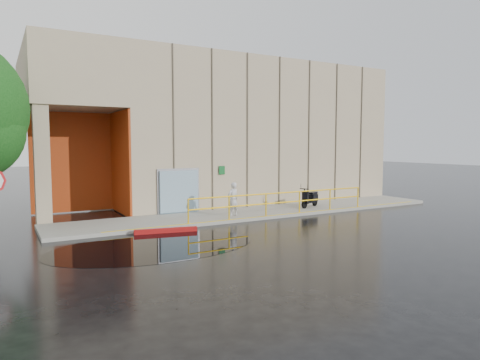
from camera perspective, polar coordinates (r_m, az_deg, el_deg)
name	(u,v)px	position (r m, az deg, el deg)	size (l,w,h in m)	color
ground	(237,241)	(15.19, -0.46, -8.09)	(120.00, 120.00, 0.00)	black
sidewalk	(263,212)	(20.99, 3.05, -4.29)	(20.00, 3.00, 0.15)	gray
building	(222,131)	(26.91, -2.47, 6.53)	(20.00, 10.17, 8.00)	tan
guardrail	(283,203)	(19.94, 5.77, -3.04)	(9.56, 0.06, 1.03)	yellow
person	(233,199)	(19.29, -0.92, -2.58)	(0.56, 0.37, 1.53)	silver
scooter	(310,194)	(22.30, 9.32, -1.80)	(1.62, 1.07, 1.22)	black
red_curb	(166,231)	(16.71, -9.83, -6.66)	(2.40, 0.18, 0.18)	#9B1010
puddle	(155,246)	(14.65, -11.33, -8.66)	(7.00, 4.31, 0.01)	black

